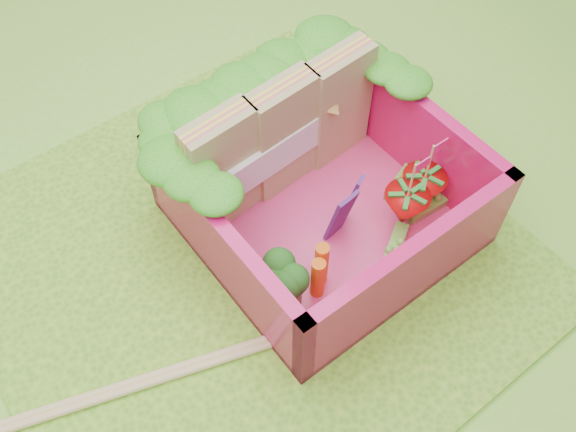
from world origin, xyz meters
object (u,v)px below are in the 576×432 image
at_px(sandwich_stack, 283,136).
at_px(broccoli, 289,282).
at_px(strawberry_left, 405,209).
at_px(strawberry_right, 422,190).
at_px(bento_box, 324,191).
at_px(chopsticks, 115,391).

height_order(sandwich_stack, broccoli, sandwich_stack).
height_order(broccoli, strawberry_left, strawberry_left).
distance_m(sandwich_stack, strawberry_left, 0.73).
xyz_separation_m(sandwich_stack, strawberry_right, (0.46, -0.60, -0.21)).
bearing_deg(sandwich_stack, broccoli, -125.15).
bearing_deg(sandwich_stack, bento_box, -90.76).
bearing_deg(strawberry_left, bento_box, 137.18).
bearing_deg(chopsticks, bento_box, 7.02).
height_order(sandwich_stack, chopsticks, sandwich_stack).
bearing_deg(strawberry_right, sandwich_stack, 127.41).
bearing_deg(bento_box, strawberry_left, -42.82).
bearing_deg(strawberry_right, broccoli, -177.24).
bearing_deg(bento_box, sandwich_stack, 89.24).
relative_size(strawberry_left, chopsticks, 0.20).
bearing_deg(broccoli, strawberry_left, 0.82).
xyz_separation_m(strawberry_right, chopsticks, (-1.80, 0.09, -0.16)).
height_order(bento_box, sandwich_stack, sandwich_stack).
xyz_separation_m(strawberry_left, strawberry_right, (0.15, 0.03, -0.00)).
bearing_deg(broccoli, bento_box, 33.55).
relative_size(broccoli, chopsticks, 0.14).
bearing_deg(sandwich_stack, strawberry_right, -52.59).
xyz_separation_m(broccoli, strawberry_left, (0.76, 0.01, -0.07)).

